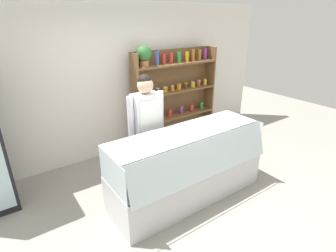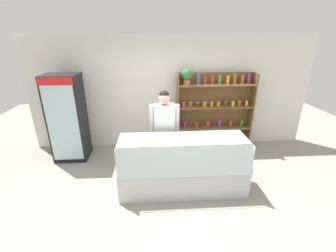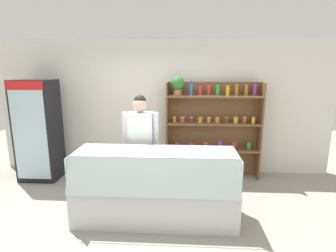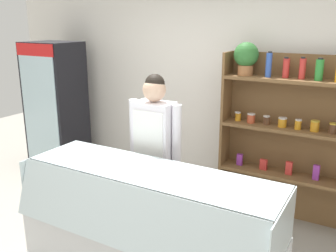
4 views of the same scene
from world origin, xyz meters
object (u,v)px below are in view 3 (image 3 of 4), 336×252
(shelving_unit, at_px, (209,121))
(shop_clerk, at_px, (141,139))
(drinks_fridge, at_px, (38,130))
(deli_display_case, at_px, (155,198))

(shelving_unit, relative_size, shop_clerk, 1.15)
(drinks_fridge, height_order, shop_clerk, drinks_fridge)
(drinks_fridge, relative_size, shelving_unit, 0.97)
(shelving_unit, xyz_separation_m, deli_display_case, (-0.89, -1.62, -0.81))
(drinks_fridge, relative_size, deli_display_case, 0.86)
(shelving_unit, height_order, deli_display_case, shelving_unit)
(deli_display_case, bearing_deg, drinks_fridge, 151.10)
(drinks_fridge, distance_m, shop_clerk, 2.23)
(drinks_fridge, height_order, deli_display_case, drinks_fridge)
(drinks_fridge, xyz_separation_m, deli_display_case, (2.40, -1.32, -0.65))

